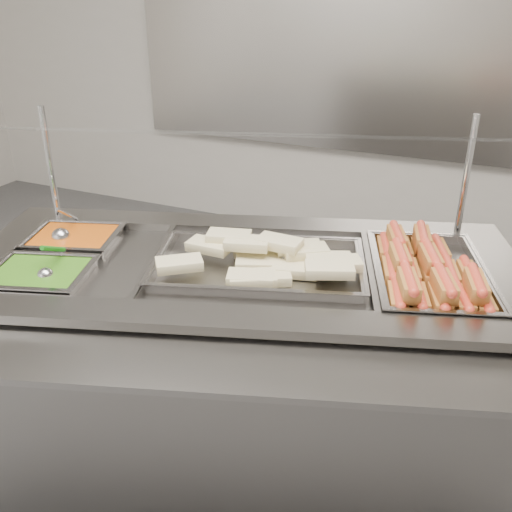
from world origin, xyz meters
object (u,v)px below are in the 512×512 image
at_px(ladle, 61,236).
at_px(sneeze_guard, 248,139).
at_px(pan_hotdogs, 428,281).
at_px(pan_wraps, 259,269).
at_px(steam_counter, 243,369).
at_px(serving_spoon, 47,271).

bearing_deg(ladle, sneeze_guard, 25.29).
xyz_separation_m(pan_hotdogs, pan_wraps, (-0.48, -0.15, 0.01)).
distance_m(steam_counter, ladle, 0.74).
distance_m(sneeze_guard, serving_spoon, 0.71).
relative_size(sneeze_guard, ladle, 8.83).
relative_size(steam_counter, pan_wraps, 2.65).
bearing_deg(pan_wraps, pan_hotdogs, 17.97).
bearing_deg(sneeze_guard, pan_hotdogs, -1.31).
distance_m(ladle, serving_spoon, 0.26).
height_order(sneeze_guard, pan_hotdogs, sneeze_guard).
relative_size(pan_hotdogs, pan_wraps, 0.82).
xyz_separation_m(pan_hotdogs, ladle, (-1.14, -0.25, 0.04)).
xyz_separation_m(steam_counter, pan_hotdogs, (0.53, 0.17, 0.36)).
height_order(pan_wraps, ladle, ladle).
distance_m(sneeze_guard, pan_hotdogs, 0.69).
distance_m(pan_hotdogs, pan_wraps, 0.50).
distance_m(steam_counter, pan_hotdogs, 0.66).
bearing_deg(pan_hotdogs, serving_spoon, -155.14).
bearing_deg(steam_counter, ladle, -172.83).
distance_m(steam_counter, sneeze_guard, 0.75).
distance_m(pan_wraps, serving_spoon, 0.61).
bearing_deg(pan_wraps, ladle, -171.97).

